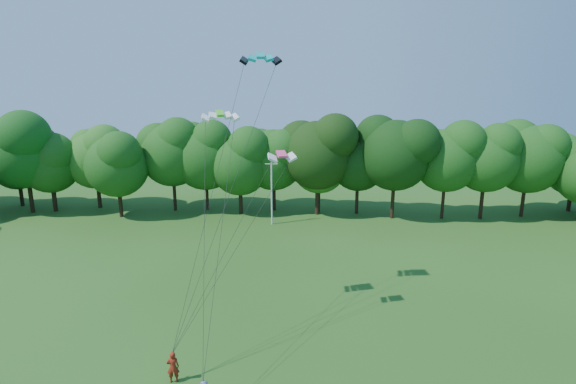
{
  "coord_description": "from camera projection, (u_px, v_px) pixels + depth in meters",
  "views": [
    {
      "loc": [
        1.32,
        -16.84,
        15.68
      ],
      "look_at": [
        -0.29,
        13.0,
        8.46
      ],
      "focal_mm": 28.0,
      "sensor_mm": 36.0,
      "label": 1
    }
  ],
  "objects": [
    {
      "name": "tree_back_west",
      "position": [
        24.0,
        145.0,
        54.25
      ],
      "size": [
        9.3,
        9.3,
        13.52
      ],
      "color": "#361F15",
      "rests_on": "ground"
    },
    {
      "name": "kite_flyer_left",
      "position": [
        173.0,
        367.0,
        24.05
      ],
      "size": [
        0.74,
        0.57,
        1.81
      ],
      "primitive_type": "imported",
      "rotation": [
        0.0,
        0.0,
        3.37
      ],
      "color": "maroon",
      "rests_on": "ground"
    },
    {
      "name": "tree_back_center",
      "position": [
        318.0,
        148.0,
        53.51
      ],
      "size": [
        9.1,
        9.1,
        13.23
      ],
      "color": "#312413",
      "rests_on": "ground"
    },
    {
      "name": "utility_pole",
      "position": [
        272.0,
        193.0,
        50.62
      ],
      "size": [
        1.44,
        0.18,
        7.2
      ],
      "rotation": [
        0.0,
        0.0,
        0.06
      ],
      "color": "beige",
      "rests_on": "ground"
    },
    {
      "name": "tree_back_east",
      "position": [
        576.0,
        156.0,
        55.17
      ],
      "size": [
        7.77,
        7.77,
        11.3
      ],
      "color": "#372116",
      "rests_on": "ground"
    },
    {
      "name": "kite_pink",
      "position": [
        282.0,
        154.0,
        27.61
      ],
      "size": [
        1.92,
        1.32,
        0.38
      ],
      "rotation": [
        0.0,
        0.0,
        0.3
      ],
      "color": "#FF467F",
      "rests_on": "ground"
    },
    {
      "name": "kite_green",
      "position": [
        220.0,
        113.0,
        28.19
      ],
      "size": [
        2.51,
        1.7,
        0.4
      ],
      "rotation": [
        0.0,
        0.0,
        0.31
      ],
      "color": "#4BE121",
      "rests_on": "ground"
    },
    {
      "name": "kite_teal",
      "position": [
        260.0,
        56.0,
        29.08
      ],
      "size": [
        2.77,
        1.59,
        0.49
      ],
      "rotation": [
        0.0,
        0.0,
        0.17
      ],
      "color": "#05A9A7",
      "rests_on": "ground"
    }
  ]
}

